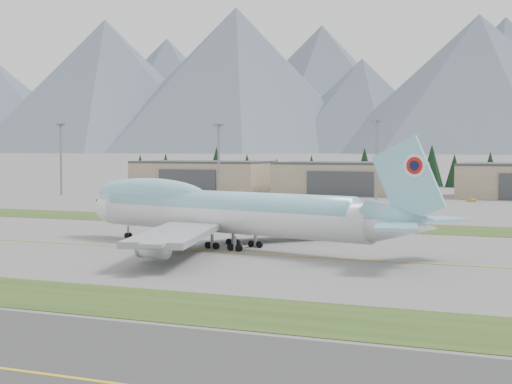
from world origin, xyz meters
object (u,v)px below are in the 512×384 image
at_px(boeing_747_freighter, 226,211).
at_px(service_vehicle_b, 472,202).
at_px(hangar_center, 351,178).
at_px(hangar_left, 204,176).
at_px(service_vehicle_a, 260,199).

bearing_deg(boeing_747_freighter, service_vehicle_b, 93.06).
height_order(boeing_747_freighter, service_vehicle_b, boeing_747_freighter).
bearing_deg(service_vehicle_b, boeing_747_freighter, -167.66).
bearing_deg(hangar_center, boeing_747_freighter, -82.09).
bearing_deg(hangar_left, hangar_center, 0.00).
distance_m(service_vehicle_a, service_vehicle_b, 62.12).
relative_size(hangar_left, service_vehicle_b, 15.03).
height_order(boeing_747_freighter, hangar_center, boeing_747_freighter).
relative_size(hangar_left, hangar_center, 1.00).
bearing_deg(boeing_747_freighter, hangar_left, 130.87).
distance_m(hangar_center, service_vehicle_a, 40.36).
bearing_deg(boeing_747_freighter, hangar_center, 111.34).
bearing_deg(hangar_left, service_vehicle_b, -13.15).
height_order(boeing_747_freighter, hangar_left, boeing_747_freighter).
bearing_deg(hangar_center, hangar_left, 180.00).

